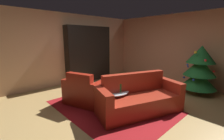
{
  "coord_description": "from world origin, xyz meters",
  "views": [
    {
      "loc": [
        2.53,
        -2.68,
        1.69
      ],
      "look_at": [
        -0.38,
        0.03,
        0.85
      ],
      "focal_mm": 24.64,
      "sensor_mm": 36.0,
      "label": 1
    }
  ],
  "objects": [
    {
      "name": "armchair_red",
      "position": [
        -0.68,
        -0.59,
        0.31
      ],
      "size": [
        1.25,
        1.04,
        0.86
      ],
      "color": "maroon",
      "rests_on": "ground"
    },
    {
      "name": "couch_red",
      "position": [
        0.53,
        0.03,
        0.3
      ],
      "size": [
        1.34,
        2.09,
        0.88
      ],
      "color": "maroon",
      "rests_on": "ground"
    },
    {
      "name": "decorated_tree",
      "position": [
        1.01,
        2.37,
        0.76
      ],
      "size": [
        1.02,
        1.02,
        1.47
      ],
      "color": "brown",
      "rests_on": "ground"
    },
    {
      "name": "bottle_on_table",
      "position": [
        0.22,
        -0.28,
        0.58
      ],
      "size": [
        0.07,
        0.07,
        0.26
      ],
      "color": "#225521",
      "rests_on": "coffee_table"
    },
    {
      "name": "wall_back",
      "position": [
        0.0,
        3.04,
        1.28
      ],
      "size": [
        5.58,
        0.06,
        2.56
      ],
      "primitive_type": "cube",
      "color": "tan",
      "rests_on": "ground"
    },
    {
      "name": "area_rug",
      "position": [
        -0.08,
        -0.27,
        0.0
      ],
      "size": [
        2.91,
        2.14,
        0.01
      ],
      "primitive_type": "cube",
      "color": "maroon",
      "rests_on": "ground"
    },
    {
      "name": "wall_left",
      "position": [
        -2.76,
        0.0,
        1.28
      ],
      "size": [
        0.06,
        6.14,
        2.56
      ],
      "primitive_type": "cube",
      "color": "tan",
      "rests_on": "ground"
    },
    {
      "name": "book_stack_on_table",
      "position": [
        -0.02,
        -0.27,
        0.51
      ],
      "size": [
        0.18,
        0.17,
        0.07
      ],
      "color": "red",
      "rests_on": "coffee_table"
    },
    {
      "name": "bookshelf_unit",
      "position": [
        -2.51,
        0.91,
        1.05
      ],
      "size": [
        0.35,
        1.89,
        2.13
      ],
      "color": "black",
      "rests_on": "ground"
    },
    {
      "name": "ground_plane",
      "position": [
        0.0,
        0.0,
        0.0
      ],
      "size": [
        7.22,
        7.22,
        0.0
      ],
      "primitive_type": "plane",
      "color": "#A78650"
    },
    {
      "name": "coffee_table",
      "position": [
        0.02,
        -0.32,
        0.44
      ],
      "size": [
        0.77,
        0.77,
        0.48
      ],
      "color": "black",
      "rests_on": "ground"
    }
  ]
}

